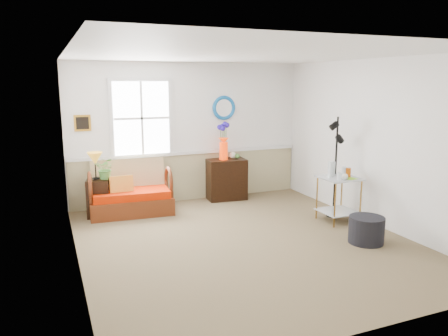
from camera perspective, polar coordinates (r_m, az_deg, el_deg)
name	(u,v)px	position (r m, az deg, el deg)	size (l,w,h in m)	color
floor	(245,242)	(6.32, 2.70, -9.58)	(4.50, 5.00, 0.01)	olive
ceiling	(246,54)	(5.93, 2.94, 14.65)	(4.50, 5.00, 0.01)	white
walls	(245,152)	(5.99, 2.81, 2.13)	(4.51, 5.01, 2.60)	white
wainscot	(190,177)	(8.42, -4.44, -1.14)	(4.46, 0.02, 0.90)	tan
chair_rail	(190,153)	(8.32, -4.46, 2.01)	(4.46, 0.04, 0.06)	silver
window	(142,118)	(8.01, -10.71, 6.40)	(1.14, 0.06, 1.44)	white
picture	(82,123)	(7.88, -18.01, 5.61)	(0.28, 0.03, 0.28)	#C88A26
mirror	(224,108)	(8.48, -0.03, 7.86)	(0.47, 0.47, 0.07)	#0F7CC2
loveseat	(131,188)	(7.67, -12.11, -2.56)	(1.38, 0.78, 0.90)	maroon
throw_pillow	(121,187)	(7.57, -13.25, -2.48)	(0.39, 0.10, 0.39)	#E35100
lamp_stand	(98,198)	(7.67, -16.09, -3.78)	(0.36, 0.36, 0.64)	black
table_lamp	(95,166)	(7.53, -16.45, 0.24)	(0.25, 0.25, 0.46)	orange
potted_plant	(106,171)	(7.53, -15.20, -0.37)	(0.33, 0.37, 0.29)	#4B8437
cabinet	(226,179)	(8.45, 0.28, -1.45)	(0.73, 0.47, 0.79)	black
flower_vase	(224,141)	(8.28, -0.05, 3.49)	(0.20, 0.20, 0.70)	red
side_table	(338,199)	(7.34, 14.71, -3.98)	(0.58, 0.58, 0.74)	#A67B35
tabletop_items	(341,169)	(7.22, 15.06, -0.19)	(0.43, 0.43, 0.26)	silver
floor_lamp	(336,167)	(7.50, 14.36, 0.07)	(0.24, 0.24, 1.68)	black
ottoman	(366,230)	(6.54, 18.09, -7.68)	(0.49, 0.49, 0.38)	black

